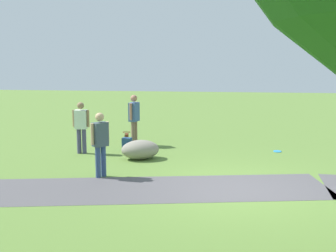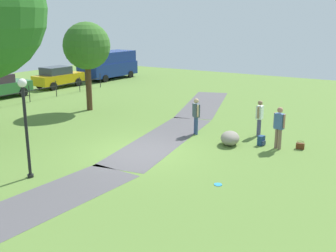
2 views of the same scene
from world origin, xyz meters
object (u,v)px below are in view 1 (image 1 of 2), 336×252
(woman_with_handbag, at_px, (134,116))
(handbag_on_grass, at_px, (127,137))
(lawn_boulder, at_px, (140,150))
(passerby_on_path, at_px, (100,140))
(backpack_by_boulder, at_px, (127,144))
(frisbee_on_grass, at_px, (277,151))
(man_near_boulder, at_px, (81,124))

(woman_with_handbag, distance_m, handbag_on_grass, 1.22)
(lawn_boulder, xyz_separation_m, woman_with_handbag, (0.51, -1.83, 0.70))
(passerby_on_path, bearing_deg, backpack_by_boulder, -91.05)
(lawn_boulder, bearing_deg, passerby_on_path, 71.09)
(lawn_boulder, relative_size, handbag_on_grass, 3.89)
(lawn_boulder, height_order, frisbee_on_grass, lawn_boulder)
(man_near_boulder, height_order, passerby_on_path, passerby_on_path)
(handbag_on_grass, distance_m, frisbee_on_grass, 5.18)
(woman_with_handbag, bearing_deg, passerby_on_path, 87.63)
(lawn_boulder, height_order, backpack_by_boulder, lawn_boulder)
(backpack_by_boulder, bearing_deg, woman_with_handbag, -98.00)
(woman_with_handbag, distance_m, backpack_by_boulder, 1.07)
(lawn_boulder, bearing_deg, backpack_by_boulder, -61.43)
(woman_with_handbag, height_order, handbag_on_grass, woman_with_handbag)
(woman_with_handbag, distance_m, frisbee_on_grass, 4.74)
(passerby_on_path, bearing_deg, man_near_boulder, -63.37)
(woman_with_handbag, relative_size, backpack_by_boulder, 4.23)
(lawn_boulder, xyz_separation_m, backpack_by_boulder, (0.61, -1.12, -0.09))
(passerby_on_path, xyz_separation_m, handbag_on_grass, (0.26, -4.56, -0.80))
(passerby_on_path, bearing_deg, frisbee_on_grass, -144.93)
(lawn_boulder, height_order, man_near_boulder, man_near_boulder)
(handbag_on_grass, bearing_deg, man_near_boulder, 64.73)
(frisbee_on_grass, bearing_deg, lawn_boulder, 18.87)
(passerby_on_path, height_order, backpack_by_boulder, passerby_on_path)
(woman_with_handbag, xyz_separation_m, passerby_on_path, (0.16, 3.78, -0.04))
(man_near_boulder, xyz_separation_m, passerby_on_path, (-1.24, 2.48, 0.03))
(woman_with_handbag, bearing_deg, handbag_on_grass, -61.80)
(woman_with_handbag, distance_m, man_near_boulder, 1.91)
(lawn_boulder, height_order, woman_with_handbag, woman_with_handbag)
(man_near_boulder, xyz_separation_m, frisbee_on_grass, (-6.02, -0.87, -0.90))
(backpack_by_boulder, bearing_deg, handbag_on_grass, -77.95)
(woman_with_handbag, bearing_deg, backpack_by_boulder, 82.00)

